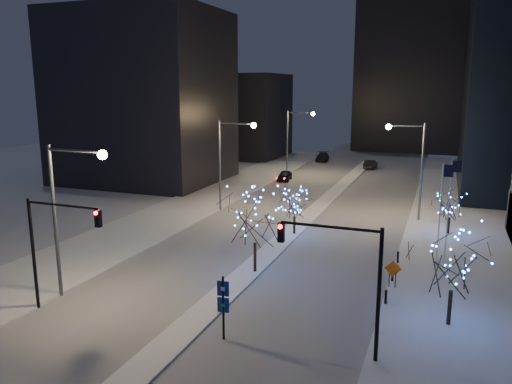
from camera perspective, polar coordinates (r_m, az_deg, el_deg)
The scene contains 25 objects.
ground at distance 29.04m, azimuth -8.69°, elevation -15.92°, with size 160.00×160.00×0.00m, color silver.
road at distance 60.20m, azimuth 7.83°, elevation -1.16°, with size 20.00×130.00×0.02m, color #AAAEB9.
median at distance 55.45m, azimuth 6.66°, elevation -2.19°, with size 2.00×80.00×0.15m, color white.
east_sidewalk at distance 44.35m, azimuth 22.56°, elevation -6.66°, with size 10.00×90.00×0.15m, color white.
west_sidewalk at distance 51.85m, azimuth -11.38°, elevation -3.34°, with size 8.00×90.00×0.15m, color white.
filler_west_near at distance 74.50m, azimuth -12.78°, elevation 10.46°, with size 22.00×18.00×24.00m, color black.
filler_west_far at distance 100.26m, azimuth -2.13°, elevation 8.74°, with size 18.00×16.00×16.00m, color black.
horizon_block at distance 114.68m, azimuth 17.90°, elevation 15.09°, with size 24.00×14.00×42.00m, color black.
street_lamp_w_near at distance 33.39m, azimuth -20.82°, elevation -0.98°, with size 4.40×0.56×10.00m.
street_lamp_w_mid at distance 54.32m, azimuth -3.17°, elevation 4.48°, with size 4.40×0.56×10.00m.
street_lamp_w_far at distance 77.70m, azimuth 4.37°, elevation 6.69°, with size 4.40×0.56×10.00m.
street_lamp_east at distance 52.77m, azimuth 17.52°, elevation 3.68°, with size 3.90×0.56×10.00m.
traffic_signal_west at distance 32.05m, azimuth -22.29°, elevation -4.82°, with size 5.26×0.43×7.00m.
traffic_signal_east at distance 25.13m, azimuth 10.42°, elevation -8.63°, with size 5.26×0.43×7.00m.
flagpoles at distance 40.42m, azimuth 20.87°, elevation -1.31°, with size 1.35×2.60×8.00m.
bollards at distance 34.81m, azimuth 15.00°, elevation -10.26°, with size 0.16×12.16×0.90m.
car_near at distance 73.49m, azimuth 3.29°, elevation 1.87°, with size 1.72×4.28×1.46m, color black.
car_mid at distance 86.42m, azimuth 12.96°, elevation 3.10°, with size 1.56×4.47×1.47m, color black.
car_far at distance 93.75m, azimuth 7.61°, elevation 3.99°, with size 2.18×5.36×1.56m, color black.
holiday_tree_median_near at distance 36.07m, azimuth -0.12°, elevation -2.86°, with size 6.29×6.29×6.50m.
holiday_tree_median_far at distance 45.98m, azimuth 4.44°, elevation -1.38°, with size 4.27×4.27×4.26m.
holiday_tree_plaza_near at distance 30.24m, azimuth 21.62°, elevation -7.59°, with size 4.93×4.93×5.66m.
holiday_tree_plaza_far at distance 49.22m, azimuth 21.34°, elevation -1.30°, with size 3.79×3.79×4.36m.
wayfinding_sign at distance 27.42m, azimuth -3.77°, elevation -12.36°, with size 0.65×0.15×3.64m.
construction_sign at distance 35.36m, azimuth 15.37°, elevation -8.71°, with size 1.16×0.12×1.91m.
Camera 1 is at (12.95, -22.22, 13.48)m, focal length 35.00 mm.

